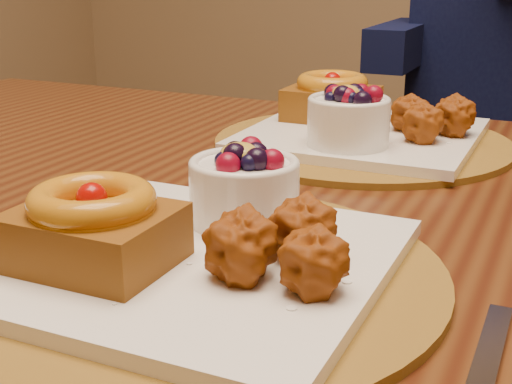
% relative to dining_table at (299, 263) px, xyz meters
% --- Properties ---
extents(dining_table, '(1.60, 0.90, 0.76)m').
position_rel_dining_table_xyz_m(dining_table, '(0.00, 0.00, 0.00)').
color(dining_table, '#3B180A').
rests_on(dining_table, ground).
extents(place_setting_near, '(0.38, 0.38, 0.09)m').
position_rel_dining_table_xyz_m(place_setting_near, '(-0.00, -0.21, 0.10)').
color(place_setting_near, brown).
rests_on(place_setting_near, dining_table).
extents(place_setting_far, '(0.38, 0.38, 0.09)m').
position_rel_dining_table_xyz_m(place_setting_far, '(-0.00, 0.21, 0.11)').
color(place_setting_far, brown).
rests_on(place_setting_far, dining_table).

